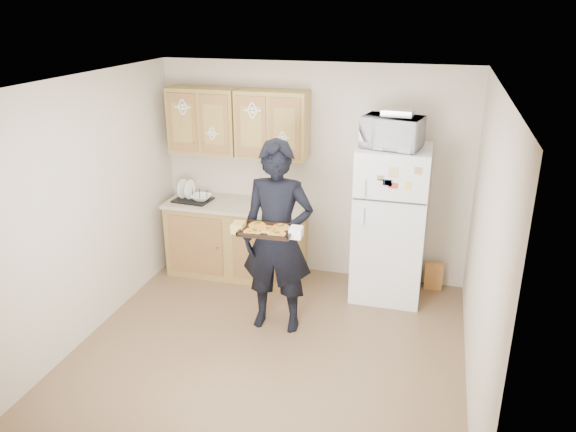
# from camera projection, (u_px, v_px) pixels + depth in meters

# --- Properties ---
(floor) EXTENTS (3.60, 3.60, 0.00)m
(floor) POSITION_uv_depth(u_px,v_px,m) (269.00, 350.00, 5.33)
(floor) COLOR brown
(floor) RESTS_ON ground
(ceiling) EXTENTS (3.60, 3.60, 0.00)m
(ceiling) POSITION_uv_depth(u_px,v_px,m) (265.00, 82.00, 4.45)
(ceiling) COLOR white
(ceiling) RESTS_ON wall_back
(wall_back) EXTENTS (3.60, 0.04, 2.50)m
(wall_back) POSITION_uv_depth(u_px,v_px,m) (313.00, 172.00, 6.51)
(wall_back) COLOR beige
(wall_back) RESTS_ON floor
(wall_front) EXTENTS (3.60, 0.04, 2.50)m
(wall_front) POSITION_uv_depth(u_px,v_px,m) (176.00, 340.00, 3.27)
(wall_front) COLOR beige
(wall_front) RESTS_ON floor
(wall_left) EXTENTS (0.04, 3.60, 2.50)m
(wall_left) POSITION_uv_depth(u_px,v_px,m) (86.00, 210.00, 5.33)
(wall_left) COLOR beige
(wall_left) RESTS_ON floor
(wall_right) EXTENTS (0.04, 3.60, 2.50)m
(wall_right) POSITION_uv_depth(u_px,v_px,m) (484.00, 251.00, 4.45)
(wall_right) COLOR beige
(wall_right) RESTS_ON floor
(refrigerator) EXTENTS (0.75, 0.70, 1.70)m
(refrigerator) POSITION_uv_depth(u_px,v_px,m) (390.00, 223.00, 6.09)
(refrigerator) COLOR white
(refrigerator) RESTS_ON floor
(base_cabinet) EXTENTS (1.60, 0.60, 0.86)m
(base_cabinet) POSITION_uv_depth(u_px,v_px,m) (237.00, 240.00, 6.72)
(base_cabinet) COLOR olive
(base_cabinet) RESTS_ON floor
(countertop) EXTENTS (1.64, 0.64, 0.04)m
(countertop) POSITION_uv_depth(u_px,v_px,m) (236.00, 205.00, 6.56)
(countertop) COLOR #BDAD91
(countertop) RESTS_ON base_cabinet
(upper_cab_left) EXTENTS (0.80, 0.33, 0.75)m
(upper_cab_left) POSITION_uv_depth(u_px,v_px,m) (204.00, 121.00, 6.45)
(upper_cab_left) COLOR olive
(upper_cab_left) RESTS_ON wall_back
(upper_cab_right) EXTENTS (0.80, 0.33, 0.75)m
(upper_cab_right) POSITION_uv_depth(u_px,v_px,m) (272.00, 124.00, 6.25)
(upper_cab_right) COLOR olive
(upper_cab_right) RESTS_ON wall_back
(cereal_box) EXTENTS (0.20, 0.07, 0.32)m
(cereal_box) POSITION_uv_depth(u_px,v_px,m) (434.00, 276.00, 6.42)
(cereal_box) COLOR #F0B754
(cereal_box) RESTS_ON floor
(person) EXTENTS (0.72, 0.49, 1.92)m
(person) POSITION_uv_depth(u_px,v_px,m) (278.00, 238.00, 5.42)
(person) COLOR black
(person) RESTS_ON floor
(baking_tray) EXTENTS (0.49, 0.37, 0.04)m
(baking_tray) POSITION_uv_depth(u_px,v_px,m) (267.00, 231.00, 5.09)
(baking_tray) COLOR black
(baking_tray) RESTS_ON person
(pizza_front_left) EXTENTS (0.16, 0.16, 0.02)m
(pizza_front_left) POSITION_uv_depth(u_px,v_px,m) (253.00, 231.00, 5.03)
(pizza_front_left) COLOR orange
(pizza_front_left) RESTS_ON baking_tray
(pizza_front_right) EXTENTS (0.16, 0.16, 0.02)m
(pizza_front_right) POSITION_uv_depth(u_px,v_px,m) (277.00, 233.00, 4.99)
(pizza_front_right) COLOR orange
(pizza_front_right) RESTS_ON baking_tray
(pizza_back_left) EXTENTS (0.16, 0.16, 0.02)m
(pizza_back_left) POSITION_uv_depth(u_px,v_px,m) (257.00, 225.00, 5.18)
(pizza_back_left) COLOR orange
(pizza_back_left) RESTS_ON baking_tray
(pizza_back_right) EXTENTS (0.16, 0.16, 0.02)m
(pizza_back_right) POSITION_uv_depth(u_px,v_px,m) (281.00, 227.00, 5.13)
(pizza_back_right) COLOR orange
(pizza_back_right) RESTS_ON baking_tray
(pizza_center) EXTENTS (0.16, 0.16, 0.02)m
(pizza_center) POSITION_uv_depth(u_px,v_px,m) (267.00, 229.00, 5.08)
(pizza_center) COLOR orange
(pizza_center) RESTS_ON baking_tray
(microwave) EXTENTS (0.65, 0.51, 0.32)m
(microwave) POSITION_uv_depth(u_px,v_px,m) (392.00, 132.00, 5.69)
(microwave) COLOR white
(microwave) RESTS_ON refrigerator
(foil_pan) EXTENTS (0.33, 0.24, 0.07)m
(foil_pan) POSITION_uv_depth(u_px,v_px,m) (398.00, 113.00, 5.64)
(foil_pan) COLOR silver
(foil_pan) RESTS_ON microwave
(dish_rack) EXTENTS (0.45, 0.35, 0.17)m
(dish_rack) POSITION_uv_depth(u_px,v_px,m) (193.00, 194.00, 6.61)
(dish_rack) COLOR black
(dish_rack) RESTS_ON countertop
(bowl) EXTENTS (0.25, 0.25, 0.06)m
(bowl) POSITION_uv_depth(u_px,v_px,m) (201.00, 197.00, 6.60)
(bowl) COLOR white
(bowl) RESTS_ON dish_rack
(soap_bottle) EXTENTS (0.11, 0.11, 0.19)m
(soap_bottle) POSITION_uv_depth(u_px,v_px,m) (269.00, 202.00, 6.29)
(soap_bottle) COLOR white
(soap_bottle) RESTS_ON countertop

